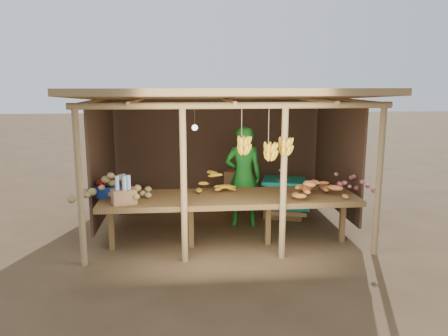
{
  "coord_description": "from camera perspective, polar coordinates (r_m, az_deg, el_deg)",
  "views": [
    {
      "loc": [
        -0.7,
        -7.38,
        2.5
      ],
      "look_at": [
        0.0,
        0.0,
        1.05
      ],
      "focal_mm": 35.0,
      "sensor_mm": 36.0,
      "label": 1
    }
  ],
  "objects": [
    {
      "name": "tarp_crate",
      "position": [
        8.35,
        7.8,
        -3.71
      ],
      "size": [
        0.95,
        0.87,
        0.94
      ],
      "color": "brown",
      "rests_on": "ground"
    },
    {
      "name": "onion_heap",
      "position": [
        7.19,
        15.92,
        -1.58
      ],
      "size": [
        0.79,
        0.49,
        0.36
      ],
      "primitive_type": null,
      "rotation": [
        0.0,
        0.0,
        -0.02
      ],
      "color": "#AE545B",
      "rests_on": "counter"
    },
    {
      "name": "carton_stack",
      "position": [
        8.9,
        0.65,
        -3.08
      ],
      "size": [
        1.07,
        0.52,
        0.74
      ],
      "color": "#9C6C46",
      "rests_on": "ground"
    },
    {
      "name": "banana_pile",
      "position": [
        6.93,
        -1.23,
        -1.67
      ],
      "size": [
        0.58,
        0.37,
        0.35
      ],
      "primitive_type": null,
      "rotation": [
        0.0,
        0.0,
        0.08
      ],
      "color": "gold",
      "rests_on": "counter"
    },
    {
      "name": "vendor",
      "position": [
        7.65,
        2.54,
        -1.12
      ],
      "size": [
        0.67,
        0.46,
        1.77
      ],
      "primitive_type": "imported",
      "rotation": [
        0.0,
        0.0,
        3.08
      ],
      "color": "#17671B",
      "rests_on": "ground"
    },
    {
      "name": "counter",
      "position": [
        6.7,
        0.77,
        -4.17
      ],
      "size": [
        3.9,
        1.05,
        0.8
      ],
      "color": "brown",
      "rests_on": "ground"
    },
    {
      "name": "bottle_box",
      "position": [
        6.41,
        -12.98,
        -3.13
      ],
      "size": [
        0.4,
        0.35,
        0.42
      ],
      "color": "#9C6C46",
      "rests_on": "counter"
    },
    {
      "name": "burlap_sacks",
      "position": [
        8.72,
        -11.39,
        -3.97
      ],
      "size": [
        0.88,
        0.46,
        0.62
      ],
      "color": "#483021",
      "rests_on": "ground"
    },
    {
      "name": "stall_structure",
      "position": [
        7.54,
        0.11,
        6.69
      ],
      "size": [
        4.7,
        3.5,
        2.43
      ],
      "color": "#A08052",
      "rests_on": "ground"
    },
    {
      "name": "ground",
      "position": [
        7.82,
        -0.0,
        -7.57
      ],
      "size": [
        60.0,
        60.0,
        0.0
      ],
      "primitive_type": "plane",
      "color": "brown",
      "rests_on": "ground"
    },
    {
      "name": "sweet_potato_heap",
      "position": [
        6.77,
        11.65,
        -2.15
      ],
      "size": [
        1.09,
        0.86,
        0.36
      ],
      "primitive_type": null,
      "rotation": [
        0.0,
        0.0,
        0.35
      ],
      "color": "#C37132",
      "rests_on": "counter"
    },
    {
      "name": "potato_heap",
      "position": [
        6.62,
        -14.4,
        -2.51
      ],
      "size": [
        1.25,
        0.9,
        0.37
      ],
      "primitive_type": null,
      "rotation": [
        0.0,
        0.0,
        -0.21
      ],
      "color": "#9A844F",
      "rests_on": "counter"
    },
    {
      "name": "tomato_basin",
      "position": [
        6.97,
        -15.2,
        -2.62
      ],
      "size": [
        0.45,
        0.45,
        0.24
      ],
      "rotation": [
        0.0,
        0.0,
        0.05
      ],
      "color": "navy",
      "rests_on": "counter"
    }
  ]
}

